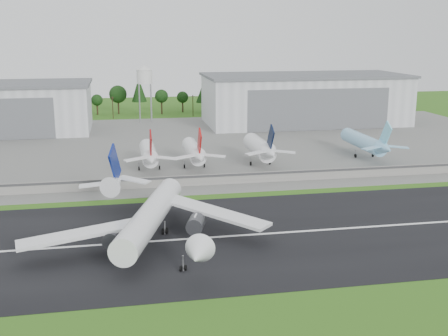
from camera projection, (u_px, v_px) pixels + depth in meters
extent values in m
plane|color=#296517|center=(215.00, 255.00, 119.50)|extent=(600.00, 600.00, 0.00)
cube|color=black|center=(208.00, 238.00, 129.04)|extent=(320.00, 60.00, 0.10)
cube|color=white|center=(208.00, 238.00, 129.02)|extent=(220.00, 1.00, 0.02)
cube|color=slate|center=(166.00, 145.00, 234.06)|extent=(320.00, 150.00, 0.10)
cube|color=gray|center=(184.00, 181.00, 171.60)|extent=(240.00, 0.50, 3.50)
cube|color=#38383A|center=(184.00, 177.00, 171.01)|extent=(240.00, 0.12, 0.70)
cube|color=silver|center=(304.00, 100.00, 287.68)|extent=(100.00, 45.00, 24.00)
cube|color=#595B60|center=(305.00, 75.00, 284.70)|extent=(102.00, 47.00, 1.20)
cube|color=#595B60|center=(319.00, 110.00, 266.51)|extent=(70.00, 0.30, 19.68)
cylinder|color=#99999E|center=(140.00, 104.00, 289.45)|extent=(0.50, 0.50, 20.00)
cylinder|color=#99999E|center=(151.00, 102.00, 296.26)|extent=(0.50, 0.50, 20.00)
cylinder|color=silver|center=(144.00, 77.00, 289.66)|extent=(8.00, 8.00, 7.00)
cone|color=silver|center=(144.00, 68.00, 288.54)|extent=(8.40, 8.40, 2.40)
cylinder|color=white|center=(151.00, 216.00, 125.26)|extent=(18.37, 43.78, 5.80)
cone|color=white|center=(198.00, 254.00, 103.74)|extent=(7.30, 7.43, 5.80)
cone|color=white|center=(115.00, 183.00, 147.79)|extent=(7.89, 10.21, 5.51)
cube|color=navy|center=(115.00, 164.00, 146.11)|extent=(3.26, 9.27, 11.13)
cube|color=white|center=(214.00, 212.00, 130.49)|extent=(23.69, 23.66, 2.65)
cylinder|color=#333338|center=(196.00, 224.00, 127.10)|extent=(5.24, 6.37, 3.80)
cube|color=white|center=(134.00, 180.00, 149.52)|extent=(9.21, 7.78, 0.98)
cube|color=white|center=(86.00, 233.00, 116.98)|extent=(28.52, 10.77, 2.65)
cylinder|color=#333338|center=(114.00, 238.00, 118.54)|extent=(5.24, 6.37, 3.80)
cube|color=white|center=(97.00, 184.00, 145.02)|extent=(9.06, 3.37, 0.98)
cube|color=#99999E|center=(158.00, 240.00, 122.89)|extent=(18.31, 31.61, 3.20)
cylinder|color=black|center=(128.00, 237.00, 127.09)|extent=(0.82, 1.55, 1.50)
cylinder|color=white|center=(148.00, 153.00, 192.85)|extent=(5.31, 24.00, 5.31)
cone|color=white|center=(151.00, 160.00, 177.81)|extent=(5.04, 7.00, 5.04)
cube|color=maroon|center=(151.00, 145.00, 177.15)|extent=(0.45, 8.59, 10.02)
cylinder|color=#99999E|center=(139.00, 166.00, 191.29)|extent=(0.32, 0.32, 3.00)
cylinder|color=#99999E|center=(159.00, 165.00, 192.55)|extent=(0.32, 0.32, 3.00)
cylinder|color=black|center=(139.00, 168.00, 191.46)|extent=(0.40, 1.40, 1.40)
cylinder|color=white|center=(193.00, 151.00, 195.64)|extent=(5.45, 24.00, 5.45)
cone|color=white|center=(200.00, 158.00, 180.60)|extent=(5.18, 7.00, 5.18)
cube|color=#AE0E0D|center=(199.00, 143.00, 179.94)|extent=(0.45, 8.59, 10.02)
cylinder|color=#99999E|center=(184.00, 164.00, 194.10)|extent=(0.32, 0.32, 3.00)
cylinder|color=#99999E|center=(204.00, 164.00, 195.36)|extent=(0.32, 0.32, 3.00)
cylinder|color=black|center=(184.00, 166.00, 194.26)|extent=(0.40, 1.40, 1.40)
cylinder|color=white|center=(259.00, 147.00, 199.79)|extent=(6.25, 24.00, 6.25)
cone|color=white|center=(271.00, 154.00, 184.75)|extent=(5.93, 7.00, 5.93)
cube|color=black|center=(271.00, 139.00, 184.09)|extent=(0.45, 8.59, 10.02)
cylinder|color=#99999E|center=(251.00, 162.00, 198.34)|extent=(0.32, 0.32, 3.00)
cylinder|color=#99999E|center=(270.00, 161.00, 199.60)|extent=(0.32, 0.32, 3.00)
cylinder|color=black|center=(251.00, 163.00, 198.51)|extent=(0.40, 1.40, 1.40)
cylinder|color=#8AC8EE|center=(363.00, 141.00, 212.15)|extent=(5.53, 30.00, 5.53)
cone|color=#8AC8EE|center=(385.00, 149.00, 194.25)|extent=(5.26, 7.00, 5.26)
cube|color=#7CDDFF|center=(386.00, 135.00, 193.59)|extent=(0.45, 8.59, 10.02)
cylinder|color=#99999E|center=(356.00, 154.00, 210.62)|extent=(0.32, 0.32, 3.00)
cylinder|color=#99999E|center=(373.00, 153.00, 211.88)|extent=(0.32, 0.32, 3.00)
cylinder|color=black|center=(355.00, 156.00, 210.78)|extent=(0.40, 1.40, 1.40)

